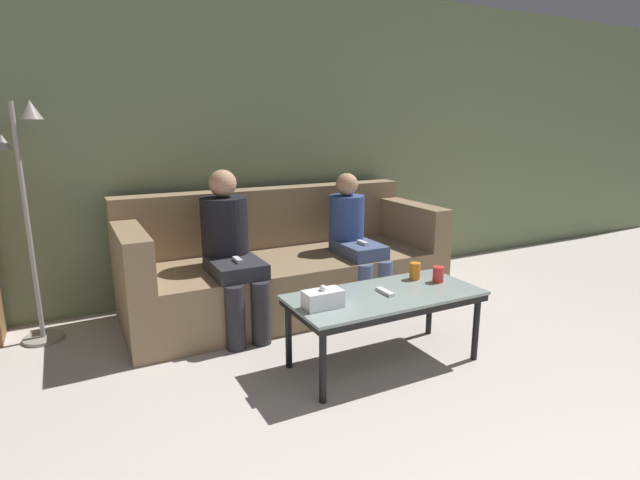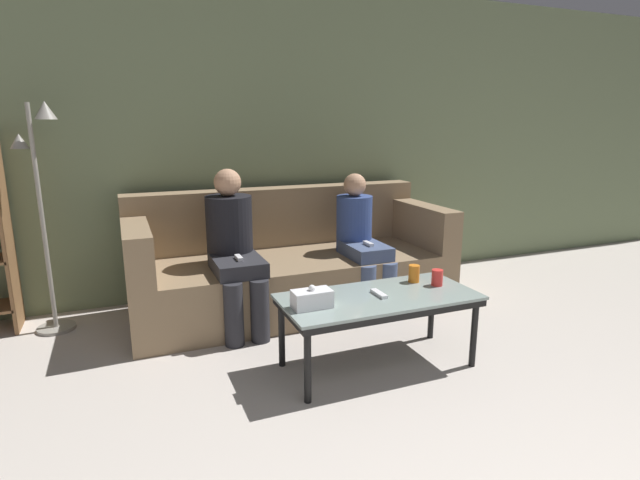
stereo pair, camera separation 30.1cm
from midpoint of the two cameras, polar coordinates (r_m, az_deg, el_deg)
name	(u,v)px [view 2 (the right image)]	position (r m, az deg, el deg)	size (l,w,h in m)	color
wall_back	(268,142)	(4.38, -3.94, 11.16)	(12.00, 0.06, 2.60)	#707F5B
couch	(291,266)	(4.03, -1.25, -3.02)	(2.49, 0.97, 0.93)	#897051
coffee_table	(379,302)	(3.05, 9.56, -7.07)	(1.18, 0.55, 0.46)	#8C9E99
cup_near_left	(437,278)	(3.27, 15.84, -4.19)	(0.07, 0.07, 0.10)	red
cup_near_right	(414,274)	(3.30, 13.28, -3.79)	(0.07, 0.07, 0.11)	orange
tissue_box	(312,299)	(2.79, 2.18, -6.76)	(0.22, 0.12, 0.13)	white
game_remote	(379,294)	(3.03, 9.60, -6.12)	(0.04, 0.15, 0.02)	white
standing_lamp	(42,195)	(3.83, -27.26, 4.60)	(0.31, 0.26, 1.60)	gray
seated_person_left_end	(233,244)	(3.60, -7.55, -0.51)	(0.34, 0.69, 1.14)	#28282D
seated_person_mid_left	(361,239)	(3.96, 6.87, 0.11)	(0.31, 0.63, 1.07)	#47567A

